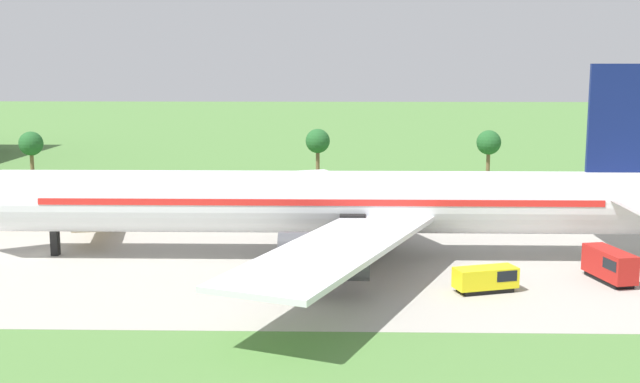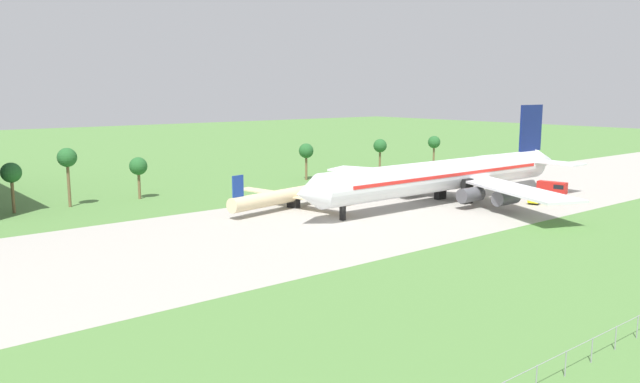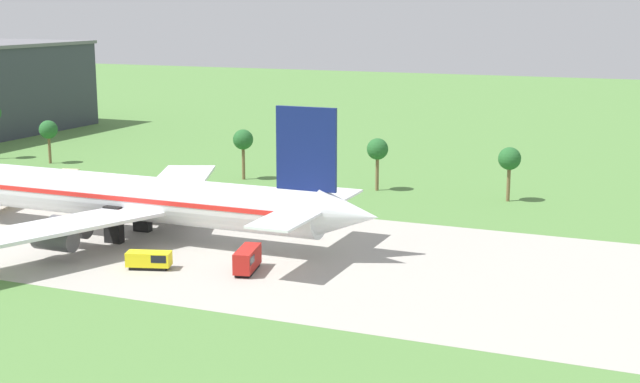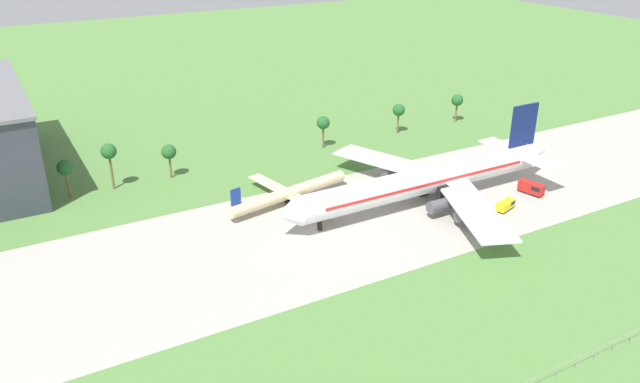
{
  "view_description": "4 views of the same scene",
  "coord_description": "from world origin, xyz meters",
  "px_view_note": "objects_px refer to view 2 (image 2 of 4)",
  "views": [
    {
      "loc": [
        28.84,
        -76.12,
        18.88
      ],
      "look_at": [
        27.04,
        -0.15,
        6.47
      ],
      "focal_mm": 45.0,
      "sensor_mm": 36.0,
      "label": 1
    },
    {
      "loc": [
        -67.06,
        -78.16,
        21.85
      ],
      "look_at": [
        -3.89,
        -0.15,
        5.47
      ],
      "focal_mm": 35.0,
      "sensor_mm": 36.0,
      "label": 2
    },
    {
      "loc": [
        98.41,
        -97.14,
        30.45
      ],
      "look_at": [
        57.96,
        -0.15,
        8.46
      ],
      "focal_mm": 50.0,
      "sensor_mm": 36.0,
      "label": 3
    },
    {
      "loc": [
        -54.27,
        -98.54,
        59.78
      ],
      "look_at": [
        4.03,
        5.0,
        6.0
      ],
      "focal_mm": 35.0,
      "sensor_mm": 36.0,
      "label": 4
    }
  ],
  "objects_px": {
    "jet_airliner": "(449,175)",
    "baggage_tug": "(537,197)",
    "regional_aircraft": "(293,195)",
    "catering_van": "(553,188)"
  },
  "relations": [
    {
      "from": "jet_airliner",
      "to": "baggage_tug",
      "type": "bearing_deg",
      "value": -43.04
    },
    {
      "from": "jet_airliner",
      "to": "regional_aircraft",
      "type": "bearing_deg",
      "value": 152.14
    },
    {
      "from": "baggage_tug",
      "to": "catering_van",
      "type": "height_order",
      "value": "catering_van"
    },
    {
      "from": "regional_aircraft",
      "to": "catering_van",
      "type": "bearing_deg",
      "value": -24.21
    },
    {
      "from": "catering_van",
      "to": "jet_airliner",
      "type": "bearing_deg",
      "value": 160.33
    },
    {
      "from": "jet_airliner",
      "to": "regional_aircraft",
      "type": "xyz_separation_m",
      "value": [
        -27.41,
        14.49,
        -2.92
      ]
    },
    {
      "from": "regional_aircraft",
      "to": "catering_van",
      "type": "xyz_separation_m",
      "value": [
        50.93,
        -22.89,
        -0.99
      ]
    },
    {
      "from": "regional_aircraft",
      "to": "catering_van",
      "type": "height_order",
      "value": "regional_aircraft"
    },
    {
      "from": "regional_aircraft",
      "to": "catering_van",
      "type": "distance_m",
      "value": 55.85
    },
    {
      "from": "regional_aircraft",
      "to": "baggage_tug",
      "type": "xyz_separation_m",
      "value": [
        39.82,
        -26.08,
        -1.35
      ]
    }
  ]
}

